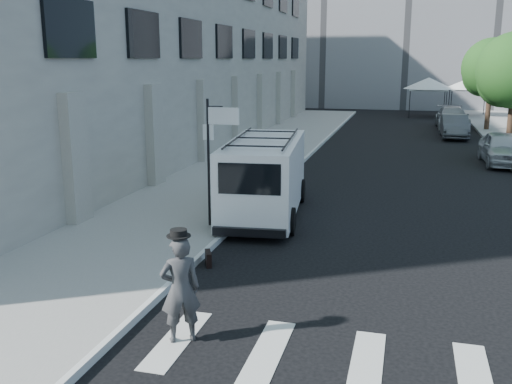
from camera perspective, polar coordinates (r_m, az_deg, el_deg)
The scene contains 14 objects.
ground at distance 12.47m, azimuth 1.81°, elevation -8.89°, with size 120.00×120.00×0.00m, color black.
sidewalk_left at distance 28.48m, azimuth 0.85°, elevation 3.87°, with size 4.50×48.00×0.15m, color gray.
building_left at distance 32.51m, azimuth -11.14°, elevation 15.26°, with size 10.00×44.00×12.00m, color gray.
sign_pole at distance 15.43m, azimuth -3.99°, elevation 5.59°, with size 1.03×0.07×3.50m.
tree_far at distance 40.71m, azimuth 22.34°, elevation 11.22°, with size 3.80×3.83×6.03m.
tent_left at distance 49.32m, azimuth 16.88°, elevation 10.33°, with size 4.00×4.00×3.20m.
tent_right at distance 50.01m, azimuth 20.58°, elevation 10.10°, with size 4.00×4.00×3.20m.
businessman at distance 9.73m, azimuth -7.58°, elevation -9.64°, with size 0.68×0.44×1.86m, color #3A3A3C.
briefcase at distance 13.34m, azimuth -4.80°, elevation -6.64°, with size 0.12×0.44×0.34m, color black.
suitcase at distance 15.45m, azimuth -0.74°, elevation -3.29°, with size 0.31×0.44×1.14m.
cargo_van at distance 17.37m, azimuth 0.91°, elevation 1.62°, with size 2.67×6.33×2.32m.
parked_car_a at distance 28.16m, azimuth 23.45°, elevation 4.03°, with size 1.74×4.32×1.47m, color #B0B4B9.
parked_car_b at distance 36.68m, azimuth 19.22°, elevation 6.21°, with size 1.47×4.22×1.39m, color #4F5156.
parked_car_c at distance 41.76m, azimuth 19.01°, elevation 7.04°, with size 2.05×5.05×1.47m, color #96989D.
Camera 1 is at (2.61, -11.26, 4.68)m, focal length 40.00 mm.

